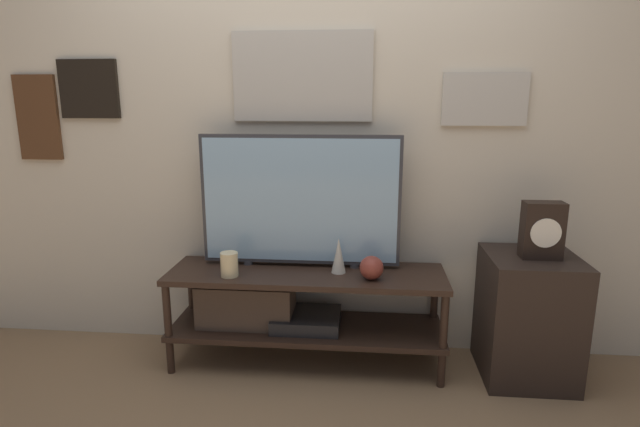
{
  "coord_description": "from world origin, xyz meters",
  "views": [
    {
      "loc": [
        0.3,
        -2.23,
        1.41
      ],
      "look_at": [
        0.07,
        0.25,
        0.84
      ],
      "focal_mm": 28.0,
      "sensor_mm": 36.0,
      "label": 1
    }
  ],
  "objects_px": {
    "television": "(300,201)",
    "mantel_clock": "(542,230)",
    "vase_slim_bronze": "(339,255)",
    "vase_round_glass": "(372,268)",
    "candle_jar": "(229,264)"
  },
  "relations": [
    {
      "from": "television",
      "to": "mantel_clock",
      "type": "xyz_separation_m",
      "value": [
        1.2,
        -0.14,
        -0.1
      ]
    },
    {
      "from": "television",
      "to": "vase_slim_bronze",
      "type": "height_order",
      "value": "television"
    },
    {
      "from": "television",
      "to": "vase_round_glass",
      "type": "distance_m",
      "value": 0.52
    },
    {
      "from": "vase_round_glass",
      "to": "candle_jar",
      "type": "xyz_separation_m",
      "value": [
        -0.73,
        -0.02,
        0.0
      ]
    },
    {
      "from": "candle_jar",
      "to": "mantel_clock",
      "type": "distance_m",
      "value": 1.56
    },
    {
      "from": "candle_jar",
      "to": "vase_slim_bronze",
      "type": "bearing_deg",
      "value": 11.06
    },
    {
      "from": "vase_slim_bronze",
      "to": "vase_round_glass",
      "type": "relative_size",
      "value": 1.55
    },
    {
      "from": "vase_round_glass",
      "to": "candle_jar",
      "type": "height_order",
      "value": "candle_jar"
    },
    {
      "from": "television",
      "to": "mantel_clock",
      "type": "relative_size",
      "value": 3.79
    },
    {
      "from": "vase_round_glass",
      "to": "candle_jar",
      "type": "bearing_deg",
      "value": -178.23
    },
    {
      "from": "vase_round_glass",
      "to": "mantel_clock",
      "type": "distance_m",
      "value": 0.85
    },
    {
      "from": "television",
      "to": "vase_round_glass",
      "type": "xyz_separation_m",
      "value": [
        0.38,
        -0.17,
        -0.3
      ]
    },
    {
      "from": "vase_round_glass",
      "to": "mantel_clock",
      "type": "bearing_deg",
      "value": 2.4
    },
    {
      "from": "candle_jar",
      "to": "television",
      "type": "bearing_deg",
      "value": 29.35
    },
    {
      "from": "vase_round_glass",
      "to": "mantel_clock",
      "type": "relative_size",
      "value": 0.43
    }
  ]
}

